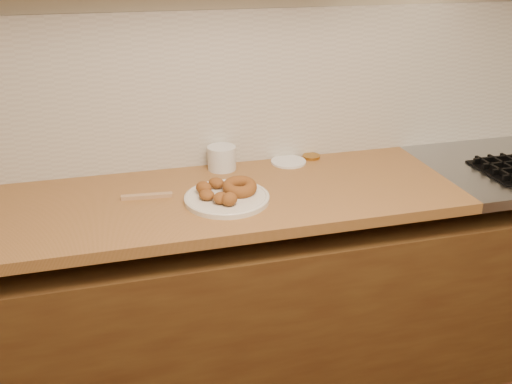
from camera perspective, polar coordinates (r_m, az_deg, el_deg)
wall_back at (r=2.19m, az=3.99°, el=14.96°), size 4.00×0.02×2.70m
base_cabinet at (r=2.30m, az=5.75°, el=-10.90°), size 3.60×0.60×0.77m
butcher_block at (r=1.93m, az=-12.05°, el=-1.61°), size 2.30×0.62×0.04m
backsplash at (r=2.21m, az=3.97°, el=11.08°), size 3.60×0.02×0.60m
donut_plate at (r=1.89m, az=-3.08°, el=-0.67°), size 0.30×0.30×0.02m
ring_donut at (r=1.91m, az=-1.75°, el=0.55°), size 0.13×0.14×0.06m
fried_dough_chunks at (r=1.87m, az=-4.31°, el=-0.03°), size 0.14×0.22×0.05m
plastic_tub at (r=2.15m, az=-3.63°, el=3.61°), size 0.14×0.14×0.09m
tub_lid at (r=2.23m, az=3.44°, el=3.20°), size 0.14×0.14×0.01m
brass_jar_lid at (r=2.29m, az=5.84°, el=3.73°), size 0.08×0.08×0.01m
wooden_utensil at (r=1.95m, az=-11.42°, el=-0.43°), size 0.18×0.04×0.01m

